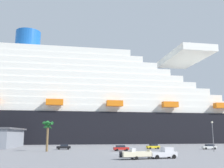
# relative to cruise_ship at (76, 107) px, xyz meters

# --- Properties ---
(ground_plane) EXTENTS (600.00, 600.00, 0.00)m
(ground_plane) POSITION_rel_cruise_ship_xyz_m (11.53, -49.07, -19.58)
(ground_plane) COLOR gray
(cruise_ship) EXTENTS (250.60, 49.55, 69.84)m
(cruise_ship) POSITION_rel_cruise_ship_xyz_m (0.00, 0.00, 0.00)
(cruise_ship) COLOR black
(cruise_ship) RESTS_ON ground_plane
(pickup_truck) EXTENTS (5.88, 3.13, 2.20)m
(pickup_truck) POSITION_rel_cruise_ship_xyz_m (18.22, -95.27, -18.54)
(pickup_truck) COLOR silver
(pickup_truck) RESTS_ON ground_plane
(small_boat_on_trailer) EXTENTS (8.08, 3.26, 2.15)m
(small_boat_on_trailer) POSITION_rel_cruise_ship_xyz_m (12.90, -96.34, -18.62)
(small_boat_on_trailer) COLOR #595960
(small_boat_on_trailer) RESTS_ON ground_plane
(palm_tree) EXTENTS (3.53, 3.38, 8.55)m
(palm_tree) POSITION_rel_cruise_ship_xyz_m (-7.52, -69.82, -12.93)
(palm_tree) COLOR brown
(palm_tree) RESTS_ON ground_plane
(street_lamp) EXTENTS (0.56, 0.56, 8.36)m
(street_lamp) POSITION_rel_cruise_ship_xyz_m (38.40, -77.20, -14.17)
(street_lamp) COLOR slate
(street_lamp) RESTS_ON ground_plane
(parked_car_white_van) EXTENTS (4.56, 2.19, 1.58)m
(parked_car_white_van) POSITION_rel_cruise_ship_xyz_m (43.25, -65.09, -18.75)
(parked_car_white_van) COLOR white
(parked_car_white_van) RESTS_ON ground_plane
(parked_car_yellow_taxi) EXTENTS (4.45, 2.61, 1.58)m
(parked_car_yellow_taxi) POSITION_rel_cruise_ship_xyz_m (25.75, -61.07, -18.75)
(parked_car_yellow_taxi) COLOR yellow
(parked_car_yellow_taxi) RESTS_ON ground_plane
(parked_car_red_hatchback) EXTENTS (4.62, 2.49, 1.58)m
(parked_car_red_hatchback) POSITION_rel_cruise_ship_xyz_m (13.67, -69.49, -18.75)
(parked_car_red_hatchback) COLOR red
(parked_car_red_hatchback) RESTS_ON ground_plane
(parked_car_black_coupe) EXTENTS (4.51, 2.19, 1.58)m
(parked_car_black_coupe) POSITION_rel_cruise_ship_xyz_m (-3.30, -60.13, -18.75)
(parked_car_black_coupe) COLOR black
(parked_car_black_coupe) RESTS_ON ground_plane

